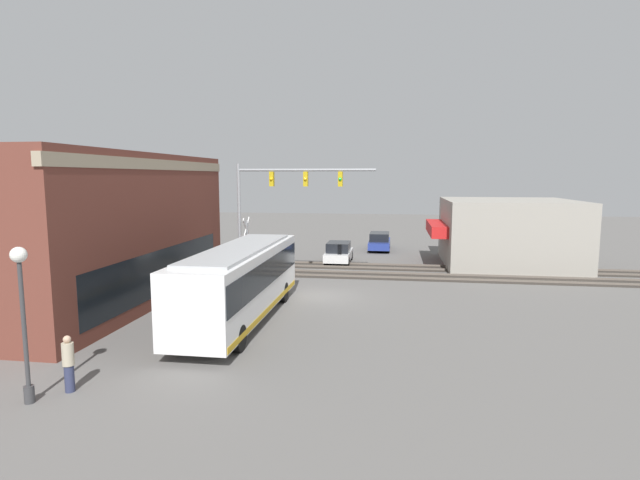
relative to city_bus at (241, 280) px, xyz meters
The scene contains 12 objects.
ground_plane 5.98m from the city_bus, 29.46° to the right, with size 120.00×120.00×0.00m, color #605E5B.
brick_building 9.88m from the city_bus, 76.60° to the left, with size 16.62×9.53×7.49m.
shop_building 22.03m from the city_bus, 41.76° to the right, with size 9.40×10.04×4.72m.
city_bus is the anchor object (origin of this frame).
traffic_signal_gantry 9.98m from the city_bus, ahead, with size 0.42×8.62×7.17m.
crossing_signal 9.74m from the city_bus, 15.28° to the left, with size 1.41×1.18×3.81m.
streetlamp 9.50m from the city_bus, 158.63° to the left, with size 0.44×0.44×4.47m.
rail_track_near 11.45m from the city_bus, 14.33° to the right, with size 2.60×60.00×0.15m.
rail_track_far 14.54m from the city_bus, 11.19° to the right, with size 2.60×60.00×0.15m.
parked_car_white 15.89m from the city_bus, ahead, with size 4.25×1.82×1.55m.
parked_car_blue 23.15m from the city_bus, 13.51° to the right, with size 4.81×1.82×1.55m.
pedestrian_by_lamp 8.49m from the city_bus, 160.69° to the left, with size 0.34×0.34×1.72m.
Camera 1 is at (-25.82, -3.89, 6.36)m, focal length 28.00 mm.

